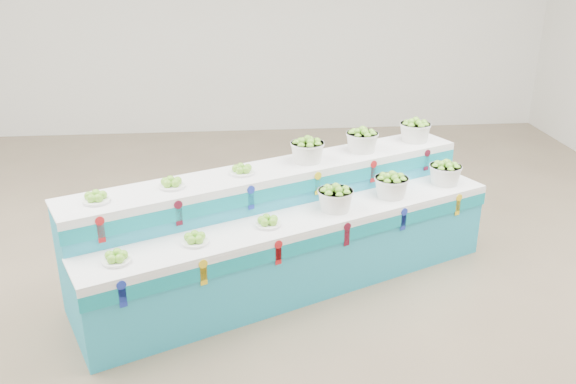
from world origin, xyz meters
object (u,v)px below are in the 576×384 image
object	(u,v)px
display_stand	(288,229)
plate_upper_mid	(171,182)
basket_upper_right	(415,130)
basket_lower_left	(335,198)

from	to	relation	value
display_stand	plate_upper_mid	bearing A→B (deg)	166.12
basket_upper_right	plate_upper_mid	bearing A→B (deg)	-155.73
plate_upper_mid	basket_lower_left	bearing A→B (deg)	4.17
basket_lower_left	plate_upper_mid	xyz separation A→B (m)	(-1.38, -0.10, 0.23)
basket_lower_left	basket_upper_right	xyz separation A→B (m)	(0.96, 0.95, 0.30)
display_stand	basket_upper_right	xyz separation A→B (m)	(1.37, 0.88, 0.62)
display_stand	basket_lower_left	distance (m)	0.52
basket_lower_left	plate_upper_mid	size ratio (longest dim) A/B	1.43
display_stand	basket_upper_right	distance (m)	1.74
basket_lower_left	basket_upper_right	size ratio (longest dim) A/B	1.00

